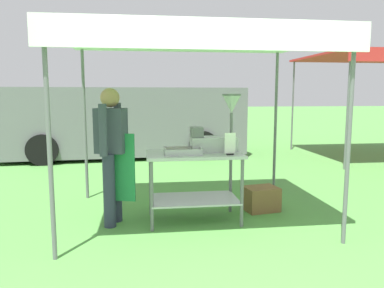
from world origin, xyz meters
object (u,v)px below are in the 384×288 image
object	(u,v)px
donut_cart	(194,171)
supply_crate	(261,199)
donut_tray	(182,152)
menu_sign	(230,145)
van_grey	(125,121)
vendor	(112,149)
donut_fryer	(217,132)
neighbour_tent	(378,58)
stall_canopy	(193,43)

from	to	relation	value
donut_cart	supply_crate	bearing A→B (deg)	16.64
donut_tray	menu_sign	distance (m)	0.57
menu_sign	van_grey	distance (m)	5.44
menu_sign	donut_cart	bearing A→B (deg)	153.13
menu_sign	donut_tray	bearing A→B (deg)	165.94
donut_cart	vendor	bearing A→B (deg)	179.33
donut_tray	donut_fryer	world-z (taller)	donut_fryer
donut_cart	donut_tray	distance (m)	0.29
donut_tray	menu_sign	size ratio (longest dim) A/B	1.68
van_grey	vendor	bearing A→B (deg)	-89.06
neighbour_tent	donut_tray	bearing A→B (deg)	-141.42
vendor	stall_canopy	bearing A→B (deg)	5.11
donut_fryer	menu_sign	xyz separation A→B (m)	(0.10, -0.29, -0.12)
donut_cart	menu_sign	world-z (taller)	menu_sign
donut_fryer	van_grey	distance (m)	5.14
donut_tray	supply_crate	world-z (taller)	donut_tray
donut_cart	vendor	xyz separation A→B (m)	(-0.97, 0.01, 0.28)
donut_fryer	neighbour_tent	bearing A→B (deg)	40.06
stall_canopy	vendor	distance (m)	1.57
stall_canopy	van_grey	bearing A→B (deg)	101.98
stall_canopy	donut_cart	size ratio (longest dim) A/B	2.71
stall_canopy	van_grey	xyz separation A→B (m)	(-1.05, 4.95, -1.26)
donut_cart	donut_fryer	bearing A→B (deg)	17.03
supply_crate	menu_sign	bearing A→B (deg)	-138.80
donut_tray	supply_crate	distance (m)	1.34
vendor	donut_cart	bearing A→B (deg)	-0.67
donut_tray	menu_sign	world-z (taller)	menu_sign
vendor	neighbour_tent	xyz separation A→B (m)	(5.94, 4.01, 1.48)
donut_tray	neighbour_tent	world-z (taller)	neighbour_tent
menu_sign	supply_crate	distance (m)	1.08
donut_tray	vendor	world-z (taller)	vendor
stall_canopy	donut_fryer	xyz separation A→B (m)	(0.29, -0.01, -1.06)
stall_canopy	supply_crate	bearing A→B (deg)	11.01
menu_sign	neighbour_tent	world-z (taller)	neighbour_tent
supply_crate	neighbour_tent	bearing A→B (deg)	42.87
van_grey	donut_cart	bearing A→B (deg)	-78.25
van_grey	supply_crate	bearing A→B (deg)	-67.34
menu_sign	vendor	bearing A→B (deg)	171.22
van_grey	neighbour_tent	world-z (taller)	neighbour_tent
neighbour_tent	stall_canopy	bearing A→B (deg)	-141.70
donut_fryer	menu_sign	bearing A→B (deg)	-70.91
donut_tray	donut_fryer	xyz separation A→B (m)	(0.44, 0.15, 0.21)
stall_canopy	supply_crate	distance (m)	2.20
donut_cart	stall_canopy	bearing A→B (deg)	90.00
stall_canopy	menu_sign	bearing A→B (deg)	-37.11
vendor	donut_tray	bearing A→B (deg)	-5.17
donut_fryer	neighbour_tent	xyz separation A→B (m)	(4.68, 3.93, 1.31)
menu_sign	supply_crate	bearing A→B (deg)	41.20
stall_canopy	donut_tray	distance (m)	1.30
donut_tray	neighbour_tent	size ratio (longest dim) A/B	0.14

